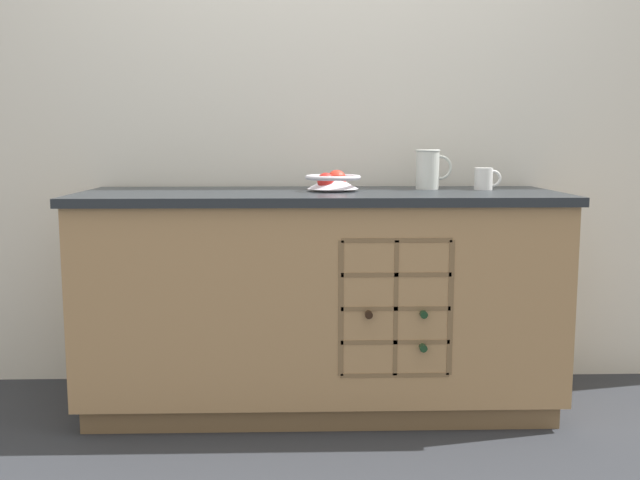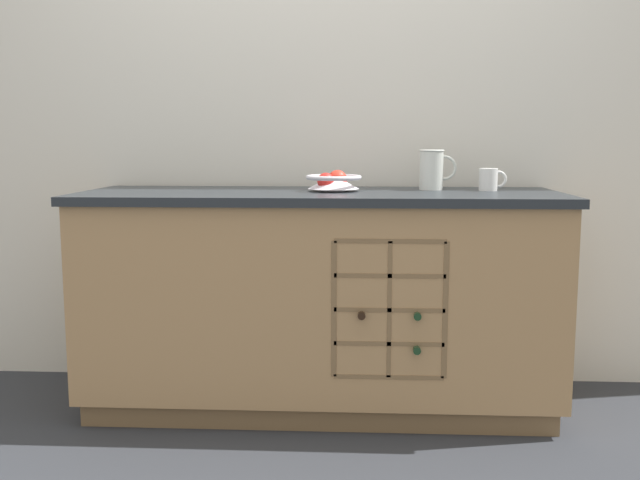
# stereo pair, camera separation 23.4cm
# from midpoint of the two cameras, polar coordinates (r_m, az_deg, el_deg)

# --- Properties ---
(ground_plane) EXTENTS (14.00, 14.00, 0.00)m
(ground_plane) POSITION_cam_midpoint_polar(r_m,az_deg,el_deg) (3.07, 2.25, -13.03)
(ground_plane) COLOR #2D3035
(back_wall) EXTENTS (4.40, 0.06, 2.55)m
(back_wall) POSITION_cam_midpoint_polar(r_m,az_deg,el_deg) (3.25, 2.48, 11.08)
(back_wall) COLOR silver
(back_wall) RESTS_ON ground_plane
(kitchen_island) EXTENTS (1.93, 0.67, 0.89)m
(kitchen_island) POSITION_cam_midpoint_polar(r_m,az_deg,el_deg) (2.93, 2.35, -4.74)
(kitchen_island) COLOR brown
(kitchen_island) RESTS_ON ground_plane
(fruit_bowl) EXTENTS (0.23, 0.23, 0.09)m
(fruit_bowl) POSITION_cam_midpoint_polar(r_m,az_deg,el_deg) (2.90, 3.41, 4.74)
(fruit_bowl) COLOR silver
(fruit_bowl) RESTS_ON kitchen_island
(white_pitcher) EXTENTS (0.16, 0.10, 0.17)m
(white_pitcher) POSITION_cam_midpoint_polar(r_m,az_deg,el_deg) (3.03, 11.19, 5.61)
(white_pitcher) COLOR silver
(white_pitcher) RESTS_ON kitchen_island
(ceramic_mug) EXTENTS (0.11, 0.08, 0.09)m
(ceramic_mug) POSITION_cam_midpoint_polar(r_m,az_deg,el_deg) (3.03, 15.57, 4.68)
(ceramic_mug) COLOR white
(ceramic_mug) RESTS_ON kitchen_island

